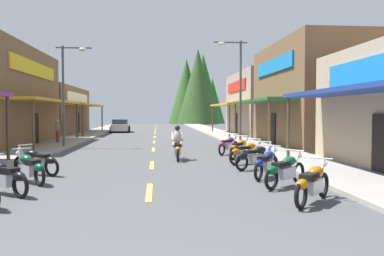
{
  "coord_description": "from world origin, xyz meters",
  "views": [
    {
      "loc": [
        0.21,
        -2.51,
        2.15
      ],
      "look_at": [
        3.11,
        29.82,
        0.85
      ],
      "focal_mm": 36.55,
      "sensor_mm": 36.0,
      "label": 1
    }
  ],
  "objects_px": {
    "streetlamp_right": "(236,79)",
    "motorcycle_parked_left_2": "(29,167)",
    "pedestrian_browsing": "(57,130)",
    "motorcycle_parked_right_5": "(240,148)",
    "streetlamp_left": "(68,82)",
    "motorcycle_parked_right_0": "(313,183)",
    "motorcycle_parked_right_4": "(247,152)",
    "motorcycle_parked_left_3": "(36,161)",
    "parked_car_curbside": "(120,126)",
    "rider_cruising_lead": "(177,146)",
    "motorcycle_parked_right_6": "(228,145)",
    "motorcycle_parked_right_3": "(256,156)",
    "motorcycle_parked_left_1": "(4,176)",
    "motorcycle_parked_right_2": "(266,163)",
    "motorcycle_parked_right_1": "(285,170)"
  },
  "relations": [
    {
      "from": "motorcycle_parked_right_6",
      "to": "parked_car_curbside",
      "type": "height_order",
      "value": "parked_car_curbside"
    },
    {
      "from": "motorcycle_parked_left_3",
      "to": "motorcycle_parked_left_2",
      "type": "bearing_deg",
      "value": 131.31
    },
    {
      "from": "motorcycle_parked_left_1",
      "to": "pedestrian_browsing",
      "type": "relative_size",
      "value": 1.04
    },
    {
      "from": "motorcycle_parked_right_3",
      "to": "pedestrian_browsing",
      "type": "relative_size",
      "value": 1.13
    },
    {
      "from": "motorcycle_parked_right_1",
      "to": "motorcycle_parked_right_6",
      "type": "xyz_separation_m",
      "value": [
        -0.03,
        8.82,
        0.0
      ]
    },
    {
      "from": "motorcycle_parked_right_3",
      "to": "motorcycle_parked_left_3",
      "type": "bearing_deg",
      "value": 153.94
    },
    {
      "from": "motorcycle_parked_left_1",
      "to": "parked_car_curbside",
      "type": "relative_size",
      "value": 0.4
    },
    {
      "from": "streetlamp_right",
      "to": "motorcycle_parked_left_2",
      "type": "distance_m",
      "value": 15.13
    },
    {
      "from": "streetlamp_left",
      "to": "motorcycle_parked_left_2",
      "type": "distance_m",
      "value": 12.49
    },
    {
      "from": "motorcycle_parked_right_6",
      "to": "motorcycle_parked_left_1",
      "type": "distance_m",
      "value": 12.0
    },
    {
      "from": "motorcycle_parked_left_3",
      "to": "pedestrian_browsing",
      "type": "height_order",
      "value": "pedestrian_browsing"
    },
    {
      "from": "pedestrian_browsing",
      "to": "motorcycle_parked_right_6",
      "type": "bearing_deg",
      "value": -23.46
    },
    {
      "from": "pedestrian_browsing",
      "to": "motorcycle_parked_left_1",
      "type": "bearing_deg",
      "value": -67.03
    },
    {
      "from": "motorcycle_parked_right_1",
      "to": "motorcycle_parked_right_5",
      "type": "height_order",
      "value": "same"
    },
    {
      "from": "motorcycle_parked_right_4",
      "to": "motorcycle_parked_left_3",
      "type": "bearing_deg",
      "value": 161.34
    },
    {
      "from": "pedestrian_browsing",
      "to": "parked_car_curbside",
      "type": "height_order",
      "value": "pedestrian_browsing"
    },
    {
      "from": "motorcycle_parked_right_1",
      "to": "parked_car_curbside",
      "type": "distance_m",
      "value": 33.07
    },
    {
      "from": "motorcycle_parked_right_2",
      "to": "motorcycle_parked_right_4",
      "type": "height_order",
      "value": "same"
    },
    {
      "from": "parked_car_curbside",
      "to": "motorcycle_parked_left_1",
      "type": "bearing_deg",
      "value": 177.69
    },
    {
      "from": "streetlamp_left",
      "to": "motorcycle_parked_right_3",
      "type": "relative_size",
      "value": 3.25
    },
    {
      "from": "motorcycle_parked_right_4",
      "to": "parked_car_curbside",
      "type": "height_order",
      "value": "parked_car_curbside"
    },
    {
      "from": "motorcycle_parked_right_4",
      "to": "motorcycle_parked_right_0",
      "type": "bearing_deg",
      "value": -125.87
    },
    {
      "from": "motorcycle_parked_left_3",
      "to": "rider_cruising_lead",
      "type": "xyz_separation_m",
      "value": [
        5.03,
        3.86,
        0.17
      ]
    },
    {
      "from": "motorcycle_parked_right_6",
      "to": "motorcycle_parked_right_5",
      "type": "bearing_deg",
      "value": -136.02
    },
    {
      "from": "motorcycle_parked_left_1",
      "to": "parked_car_curbside",
      "type": "distance_m",
      "value": 32.63
    },
    {
      "from": "motorcycle_parked_right_4",
      "to": "motorcycle_parked_right_6",
      "type": "height_order",
      "value": "same"
    },
    {
      "from": "motorcycle_parked_right_0",
      "to": "rider_cruising_lead",
      "type": "height_order",
      "value": "rider_cruising_lead"
    },
    {
      "from": "motorcycle_parked_right_2",
      "to": "parked_car_curbside",
      "type": "height_order",
      "value": "parked_car_curbside"
    },
    {
      "from": "motorcycle_parked_right_3",
      "to": "motorcycle_parked_left_1",
      "type": "xyz_separation_m",
      "value": [
        -7.67,
        -3.93,
        0.0
      ]
    },
    {
      "from": "motorcycle_parked_left_2",
      "to": "parked_car_curbside",
      "type": "height_order",
      "value": "parked_car_curbside"
    },
    {
      "from": "motorcycle_parked_left_1",
      "to": "motorcycle_parked_left_2",
      "type": "distance_m",
      "value": 1.69
    },
    {
      "from": "pedestrian_browsing",
      "to": "motorcycle_parked_right_5",
      "type": "bearing_deg",
      "value": -28.75
    },
    {
      "from": "rider_cruising_lead",
      "to": "motorcycle_parked_right_5",
      "type": "bearing_deg",
      "value": -81.04
    },
    {
      "from": "streetlamp_right",
      "to": "motorcycle_parked_right_2",
      "type": "height_order",
      "value": "streetlamp_right"
    },
    {
      "from": "motorcycle_parked_right_4",
      "to": "motorcycle_parked_left_3",
      "type": "xyz_separation_m",
      "value": [
        -7.86,
        -2.32,
        0.0
      ]
    },
    {
      "from": "motorcycle_parked_right_6",
      "to": "motorcycle_parked_left_1",
      "type": "bearing_deg",
      "value": 178.28
    },
    {
      "from": "motorcycle_parked_right_0",
      "to": "motorcycle_parked_left_2",
      "type": "relative_size",
      "value": 0.98
    },
    {
      "from": "streetlamp_right",
      "to": "motorcycle_parked_right_0",
      "type": "relative_size",
      "value": 3.96
    },
    {
      "from": "motorcycle_parked_right_6",
      "to": "parked_car_curbside",
      "type": "relative_size",
      "value": 0.4
    },
    {
      "from": "streetlamp_left",
      "to": "motorcycle_parked_left_3",
      "type": "height_order",
      "value": "streetlamp_left"
    },
    {
      "from": "streetlamp_right",
      "to": "motorcycle_parked_right_3",
      "type": "height_order",
      "value": "streetlamp_right"
    },
    {
      "from": "motorcycle_parked_right_4",
      "to": "motorcycle_parked_left_2",
      "type": "bearing_deg",
      "value": 171.88
    },
    {
      "from": "motorcycle_parked_right_2",
      "to": "motorcycle_parked_right_0",
      "type": "bearing_deg",
      "value": -143.21
    },
    {
      "from": "motorcycle_parked_right_0",
      "to": "motorcycle_parked_right_4",
      "type": "height_order",
      "value": "same"
    },
    {
      "from": "motorcycle_parked_right_2",
      "to": "parked_car_curbside",
      "type": "distance_m",
      "value": 31.51
    },
    {
      "from": "motorcycle_parked_left_3",
      "to": "parked_car_curbside",
      "type": "bearing_deg",
      "value": -58.27
    },
    {
      "from": "motorcycle_parked_right_6",
      "to": "rider_cruising_lead",
      "type": "xyz_separation_m",
      "value": [
        -2.74,
        -2.18,
        0.17
      ]
    },
    {
      "from": "pedestrian_browsing",
      "to": "motorcycle_parked_right_0",
      "type": "bearing_deg",
      "value": -47.35
    },
    {
      "from": "motorcycle_parked_left_2",
      "to": "pedestrian_browsing",
      "type": "bearing_deg",
      "value": -29.23
    },
    {
      "from": "motorcycle_parked_right_6",
      "to": "motorcycle_parked_left_2",
      "type": "relative_size",
      "value": 1.03
    }
  ]
}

